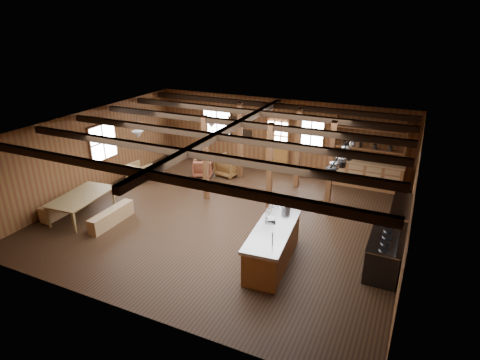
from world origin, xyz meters
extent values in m
cube|color=black|center=(0.00, 0.00, -0.01)|extent=(10.00, 9.00, 0.02)
cube|color=black|center=(0.00, 0.00, 2.81)|extent=(10.00, 9.00, 0.02)
cube|color=brown|center=(-5.01, 0.00, 1.40)|extent=(0.02, 9.00, 2.80)
cube|color=brown|center=(5.01, 0.00, 1.40)|extent=(0.02, 9.00, 2.80)
cube|color=brown|center=(0.00, 4.51, 1.40)|extent=(10.00, 0.02, 2.80)
cube|color=brown|center=(0.00, -4.51, 1.40)|extent=(10.00, 0.02, 2.80)
cube|color=black|center=(0.00, -3.50, 2.68)|extent=(9.80, 0.12, 0.18)
cube|color=black|center=(0.00, -2.00, 2.68)|extent=(9.80, 0.12, 0.18)
cube|color=black|center=(0.00, -0.50, 2.68)|extent=(9.80, 0.12, 0.18)
cube|color=black|center=(0.00, 1.00, 2.68)|extent=(9.80, 0.12, 0.18)
cube|color=black|center=(0.00, 2.50, 2.68)|extent=(9.80, 0.12, 0.18)
cube|color=black|center=(0.00, 3.80, 2.68)|extent=(9.80, 0.12, 0.18)
cube|color=black|center=(0.00, 0.00, 2.68)|extent=(0.18, 8.82, 0.18)
cube|color=#4B2D15|center=(-1.20, 1.00, 1.40)|extent=(0.15, 0.15, 2.80)
cube|color=#4B2D15|center=(-1.00, 3.20, 1.40)|extent=(0.15, 0.15, 2.80)
cube|color=#4B2D15|center=(1.00, 1.00, 1.40)|extent=(0.15, 0.15, 2.80)
cube|color=#4B2D15|center=(1.20, 3.20, 1.40)|extent=(0.15, 0.15, 2.80)
cube|color=#4B2D15|center=(2.60, 2.00, 1.40)|extent=(0.15, 0.15, 2.80)
cube|color=brown|center=(0.00, 4.45, 0.55)|extent=(0.90, 0.06, 1.10)
cube|color=#4B2D15|center=(-0.48, 4.45, 1.05)|extent=(0.06, 0.08, 2.10)
cube|color=#4B2D15|center=(0.48, 4.45, 1.05)|extent=(0.06, 0.08, 2.10)
cube|color=#4B2D15|center=(0.00, 4.45, 2.12)|extent=(1.02, 0.08, 0.06)
cube|color=white|center=(0.00, 4.45, 1.55)|extent=(0.84, 0.02, 0.90)
cube|color=white|center=(-2.60, 4.46, 1.60)|extent=(1.20, 0.02, 1.20)
cube|color=#4B2D15|center=(-2.60, 4.46, 1.60)|extent=(1.32, 0.06, 1.32)
cube|color=white|center=(1.30, 4.46, 1.60)|extent=(0.90, 0.02, 1.20)
cube|color=#4B2D15|center=(1.30, 4.46, 1.60)|extent=(1.02, 0.06, 1.32)
cube|color=white|center=(-4.96, 0.50, 1.60)|extent=(0.02, 1.20, 1.20)
cube|color=#4B2D15|center=(-4.96, 0.50, 1.60)|extent=(0.14, 1.24, 1.32)
cube|color=silver|center=(-1.30, 4.46, 1.80)|extent=(0.50, 0.03, 0.40)
cube|color=black|center=(-1.30, 4.45, 1.80)|extent=(0.55, 0.02, 0.45)
cube|color=silver|center=(-1.90, 4.46, 1.70)|extent=(0.35, 0.03, 0.45)
cube|color=black|center=(-1.90, 4.45, 1.70)|extent=(0.40, 0.02, 0.50)
cube|color=silver|center=(-1.30, 4.46, 1.30)|extent=(0.40, 0.03, 0.30)
cube|color=black|center=(-1.30, 4.45, 1.30)|extent=(0.45, 0.02, 0.35)
cube|color=brown|center=(3.40, 4.20, 0.45)|extent=(2.50, 0.55, 0.90)
cube|color=olive|center=(3.40, 4.18, 0.93)|extent=(2.55, 0.60, 0.06)
cube|color=brown|center=(3.40, 4.25, 1.40)|extent=(2.30, 0.35, 0.04)
cube|color=brown|center=(3.40, 4.25, 1.75)|extent=(2.30, 0.35, 0.04)
cube|color=brown|center=(3.40, 4.25, 2.10)|extent=(2.30, 0.35, 0.04)
cube|color=brown|center=(2.25, 4.25, 1.75)|extent=(0.04, 0.35, 1.40)
cube|color=brown|center=(4.55, 4.25, 1.75)|extent=(0.04, 0.35, 1.40)
cylinder|color=#29292B|center=(-3.00, 0.00, 2.58)|extent=(0.02, 0.02, 0.45)
cone|color=silver|center=(-3.00, 0.00, 2.25)|extent=(0.36, 0.36, 0.22)
cylinder|color=#29292B|center=(-1.50, 2.00, 2.58)|extent=(0.02, 0.02, 0.45)
cone|color=silver|center=(-1.50, 2.00, 2.25)|extent=(0.36, 0.36, 0.22)
cylinder|color=#29292B|center=(3.24, 0.30, 2.55)|extent=(0.04, 3.00, 0.04)
cylinder|color=#29292B|center=(3.14, -1.05, 2.46)|extent=(0.01, 0.01, 0.18)
cylinder|color=silver|center=(3.14, -1.05, 2.30)|extent=(0.28, 0.28, 0.14)
cylinder|color=#29292B|center=(3.16, -0.71, 2.46)|extent=(0.01, 0.01, 0.18)
cylinder|color=#29292B|center=(3.16, -0.71, 2.30)|extent=(0.25, 0.25, 0.14)
cylinder|color=#29292B|center=(3.16, -0.38, 2.46)|extent=(0.01, 0.01, 0.17)
cylinder|color=silver|center=(3.16, -0.38, 2.31)|extent=(0.23, 0.23, 0.14)
cylinder|color=#29292B|center=(3.27, -0.04, 2.43)|extent=(0.01, 0.01, 0.23)
cylinder|color=#29292B|center=(3.27, -0.04, 2.25)|extent=(0.20, 0.20, 0.14)
cylinder|color=#29292B|center=(3.20, 0.30, 2.42)|extent=(0.01, 0.01, 0.25)
cylinder|color=silver|center=(3.20, 0.30, 2.23)|extent=(0.26, 0.26, 0.14)
cylinder|color=#29292B|center=(3.29, 0.64, 2.42)|extent=(0.01, 0.01, 0.25)
cylinder|color=#29292B|center=(3.29, 0.64, 2.23)|extent=(0.24, 0.24, 0.14)
cylinder|color=#29292B|center=(3.17, 0.98, 2.46)|extent=(0.01, 0.01, 0.17)
cylinder|color=silver|center=(3.17, 0.98, 2.31)|extent=(0.22, 0.22, 0.14)
cylinder|color=#29292B|center=(3.14, 1.31, 2.41)|extent=(0.01, 0.01, 0.28)
cylinder|color=#29292B|center=(3.14, 1.31, 2.20)|extent=(0.23, 0.23, 0.14)
cylinder|color=#29292B|center=(3.28, 1.65, 2.46)|extent=(0.01, 0.01, 0.17)
cylinder|color=silver|center=(3.28, 1.65, 2.31)|extent=(0.27, 0.27, 0.14)
cube|color=brown|center=(2.09, -1.58, 0.43)|extent=(1.01, 2.46, 0.86)
cube|color=silver|center=(2.09, -1.58, 0.90)|extent=(1.10, 2.57, 0.08)
cylinder|color=#29292B|center=(2.09, -2.18, 0.90)|extent=(0.44, 0.44, 0.06)
cylinder|color=silver|center=(2.29, -2.18, 1.05)|extent=(0.03, 0.03, 0.30)
cube|color=olive|center=(1.74, -0.87, 0.20)|extent=(0.53, 0.45, 0.39)
cube|color=#29292B|center=(4.60, -0.87, 0.41)|extent=(0.74, 1.38, 0.83)
cube|color=silver|center=(4.60, -0.87, 0.85)|extent=(0.75, 1.40, 0.04)
cube|color=#29292B|center=(4.92, -0.87, 1.33)|extent=(0.12, 1.38, 0.92)
cube|color=silver|center=(4.80, -0.87, 1.79)|extent=(0.40, 1.47, 0.05)
imported|color=olive|center=(-3.90, -1.71, 0.35)|extent=(1.27, 2.07, 0.70)
cube|color=olive|center=(-4.65, -1.71, 0.24)|extent=(0.32, 1.73, 0.47)
cube|color=olive|center=(-2.85, -1.71, 0.22)|extent=(0.31, 1.63, 0.45)
imported|color=brown|center=(-2.30, 2.72, 0.33)|extent=(0.92, 0.93, 0.66)
imported|color=brown|center=(-1.46, 3.16, 0.38)|extent=(0.94, 0.96, 0.76)
imported|color=#997545|center=(-4.20, 1.33, 0.33)|extent=(0.81, 0.82, 0.66)
cylinder|color=silver|center=(2.03, -0.58, 1.03)|extent=(0.29, 0.29, 0.17)
imported|color=silver|center=(1.88, -1.23, 0.97)|extent=(0.36, 0.36, 0.07)
camera|label=1|loc=(4.88, -9.54, 5.68)|focal=30.00mm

